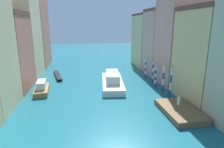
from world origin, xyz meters
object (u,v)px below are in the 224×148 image
Objects in this scene: waterfront_dock at (180,111)px; mooring_pole_2 at (155,76)px; mooring_pole_0 at (171,81)px; mooring_pole_4 at (146,67)px; mooring_pole_3 at (153,71)px; gondola_black at (58,75)px; vaporetto_white at (112,81)px; mooring_pole_1 at (163,78)px; person_on_dock at (179,100)px; motorboat_0 at (42,88)px.

mooring_pole_2 is at bearing 85.20° from waterfront_dock.
mooring_pole_4 is at bearing 90.09° from mooring_pole_0.
mooring_pole_3 is 0.55× the size of gondola_black.
waterfront_dock is 1.38× the size of mooring_pole_0.
mooring_pole_3 reaches higher than gondola_black.
vaporetto_white is (-6.73, 12.67, 0.58)m from waterfront_dock.
mooring_pole_1 reaches higher than gondola_black.
gondola_black is at bearing 129.94° from waterfront_dock.
mooring_pole_1 is 1.00× the size of mooring_pole_3.
gondola_black is at bearing 131.82° from person_on_dock.
vaporetto_white is (-7.02, 11.66, -0.43)m from person_on_dock.
mooring_pole_0 is 1.09× the size of mooring_pole_3.
person_on_dock is 7.60m from mooring_pole_1.
motorboat_0 reaches higher than gondola_black.
person_on_dock is 0.29× the size of mooring_pole_3.
vaporetto_white reaches higher than gondola_black.
mooring_pole_0 reaches higher than mooring_pole_2.
mooring_pole_1 is (1.32, 8.47, 2.04)m from waterfront_dock.
waterfront_dock is 1.19× the size of motorboat_0.
vaporetto_white reaches higher than motorboat_0.
vaporetto_white is at bearing -37.49° from gondola_black.
mooring_pole_0 is at bearing 78.05° from person_on_dock.
mooring_pole_3 is at bearing 89.75° from mooring_pole_0.
mooring_pole_3 is 0.78× the size of motorboat_0.
mooring_pole_0 is 11.98m from mooring_pole_4.
mooring_pole_0 is at bearing -89.91° from mooring_pole_4.
waterfront_dock is at bearing -94.80° from mooring_pole_2.
mooring_pole_3 reaches higher than mooring_pole_4.
mooring_pole_1 is at bearing -27.56° from vaporetto_white.
mooring_pole_0 is 2.92m from mooring_pole_1.
mooring_pole_2 is at bearing -28.22° from gondola_black.
vaporetto_white is at bearing 7.60° from motorboat_0.
person_on_dock is 12.42m from mooring_pole_3.
motorboat_0 is (-1.45, -9.96, 0.49)m from gondola_black.
person_on_dock is 0.34× the size of mooring_pole_2.
person_on_dock reaches higher than waterfront_dock.
mooring_pole_1 is 9.06m from mooring_pole_4.
mooring_pole_2 is (0.63, 10.05, 0.70)m from person_on_dock.
mooring_pole_0 is at bearing -86.56° from mooring_pole_2.
mooring_pole_2 reaches higher than vaporetto_white.
person_on_dock is 0.16× the size of gondola_black.
mooring_pole_0 is at bearing -91.13° from mooring_pole_1.
mooring_pole_3 is at bearing -89.29° from mooring_pole_4.
mooring_pole_4 is (-0.02, 11.97, -0.37)m from mooring_pole_0.
motorboat_0 is at bearing -162.21° from mooring_pole_4.
mooring_pole_4 is (0.31, 6.47, 0.18)m from mooring_pole_2.
mooring_pole_3 reaches higher than mooring_pole_1.
person_on_dock is at bearing -58.92° from vaporetto_white.
mooring_pole_0 is 1.27× the size of mooring_pole_2.
waterfront_dock is 27.38m from gondola_black.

